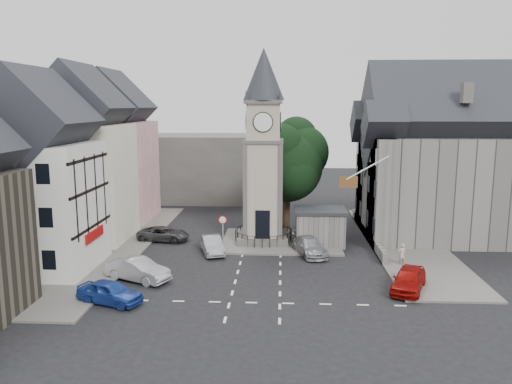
# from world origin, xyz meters

# --- Properties ---
(ground) EXTENTS (120.00, 120.00, 0.00)m
(ground) POSITION_xyz_m (0.00, 0.00, 0.00)
(ground) COLOR black
(ground) RESTS_ON ground
(pavement_west) EXTENTS (6.00, 30.00, 0.14)m
(pavement_west) POSITION_xyz_m (-12.50, 6.00, 0.07)
(pavement_west) COLOR #595651
(pavement_west) RESTS_ON ground
(pavement_east) EXTENTS (6.00, 26.00, 0.14)m
(pavement_east) POSITION_xyz_m (12.00, 8.00, 0.07)
(pavement_east) COLOR #595651
(pavement_east) RESTS_ON ground
(central_island) EXTENTS (10.00, 8.00, 0.16)m
(central_island) POSITION_xyz_m (1.50, 8.00, 0.08)
(central_island) COLOR #595651
(central_island) RESTS_ON ground
(road_markings) EXTENTS (20.00, 8.00, 0.01)m
(road_markings) POSITION_xyz_m (0.00, -5.50, 0.01)
(road_markings) COLOR silver
(road_markings) RESTS_ON ground
(clock_tower) EXTENTS (4.86, 4.86, 16.25)m
(clock_tower) POSITION_xyz_m (0.00, 7.99, 8.12)
(clock_tower) COLOR #4C4944
(clock_tower) RESTS_ON ground
(stone_shelter) EXTENTS (4.30, 3.30, 3.08)m
(stone_shelter) POSITION_xyz_m (4.80, 7.50, 1.55)
(stone_shelter) COLOR #5E5D57
(stone_shelter) RESTS_ON ground
(town_tree) EXTENTS (7.20, 7.20, 10.80)m
(town_tree) POSITION_xyz_m (2.00, 13.00, 6.97)
(town_tree) COLOR black
(town_tree) RESTS_ON ground
(warning_sign_post) EXTENTS (0.70, 0.19, 2.85)m
(warning_sign_post) POSITION_xyz_m (-3.20, 5.43, 2.03)
(warning_sign_post) COLOR black
(warning_sign_post) RESTS_ON ground
(terrace_pink) EXTENTS (8.10, 7.60, 12.80)m
(terrace_pink) POSITION_xyz_m (-15.50, 16.00, 6.58)
(terrace_pink) COLOR #BB8089
(terrace_pink) RESTS_ON ground
(terrace_cream) EXTENTS (8.10, 7.60, 12.80)m
(terrace_cream) POSITION_xyz_m (-15.50, 8.00, 6.58)
(terrace_cream) COLOR #F2E7CB
(terrace_cream) RESTS_ON ground
(terrace_tudor) EXTENTS (8.10, 7.60, 12.00)m
(terrace_tudor) POSITION_xyz_m (-15.50, 0.00, 6.19)
(terrace_tudor) COLOR silver
(terrace_tudor) RESTS_ON ground
(backdrop_west) EXTENTS (20.00, 10.00, 8.00)m
(backdrop_west) POSITION_xyz_m (-12.00, 28.00, 4.00)
(backdrop_west) COLOR #4C4944
(backdrop_west) RESTS_ON ground
(east_building) EXTENTS (14.40, 11.40, 12.60)m
(east_building) POSITION_xyz_m (15.59, 11.00, 6.26)
(east_building) COLOR #5E5D57
(east_building) RESTS_ON ground
(east_boundary_wall) EXTENTS (0.40, 16.00, 0.90)m
(east_boundary_wall) POSITION_xyz_m (9.20, 10.00, 0.45)
(east_boundary_wall) COLOR #5E5D57
(east_boundary_wall) RESTS_ON ground
(flagpole) EXTENTS (3.68, 0.10, 2.74)m
(flagpole) POSITION_xyz_m (8.00, 4.00, 7.00)
(flagpole) COLOR white
(flagpole) RESTS_ON ground
(car_west_blue) EXTENTS (4.38, 2.89, 1.39)m
(car_west_blue) POSITION_xyz_m (-8.60, -6.00, 0.69)
(car_west_blue) COLOR navy
(car_west_blue) RESTS_ON ground
(car_west_silver) EXTENTS (4.87, 3.41, 1.52)m
(car_west_silver) POSITION_xyz_m (-8.05, -2.05, 0.76)
(car_west_silver) COLOR #ACADB4
(car_west_silver) RESTS_ON ground
(car_west_grey) EXTENTS (4.60, 2.42, 1.23)m
(car_west_grey) POSITION_xyz_m (-8.67, 7.86, 0.62)
(car_west_grey) COLOR #313134
(car_west_grey) RESTS_ON ground
(car_island_silver) EXTENTS (2.67, 4.39, 1.37)m
(car_island_silver) POSITION_xyz_m (-3.98, 4.50, 0.68)
(car_island_silver) COLOR #9FA3A8
(car_island_silver) RESTS_ON ground
(car_island_east) EXTENTS (3.13, 4.97, 1.34)m
(car_island_east) POSITION_xyz_m (3.80, 4.50, 0.67)
(car_island_east) COLOR #9A9BA1
(car_island_east) RESTS_ON ground
(car_east_red) EXTENTS (3.34, 4.77, 1.51)m
(car_east_red) POSITION_xyz_m (9.65, -3.00, 0.75)
(car_east_red) COLOR #930A08
(car_east_red) RESTS_ON ground
(pedestrian) EXTENTS (0.68, 0.51, 1.70)m
(pedestrian) POSITION_xyz_m (10.37, 2.00, 0.85)
(pedestrian) COLOR #B0A191
(pedestrian) RESTS_ON ground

